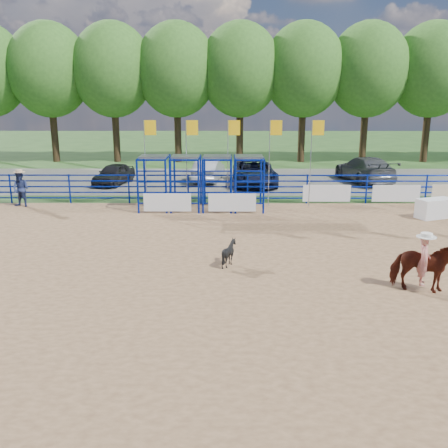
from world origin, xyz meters
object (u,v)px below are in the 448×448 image
at_px(announcer_table, 435,208).
at_px(car_a, 114,174).
at_px(calf, 229,253).
at_px(car_d, 365,169).
at_px(horse_and_rider, 424,263).
at_px(car_b, 209,170).
at_px(car_c, 255,173).
at_px(spectator_cowboy, 21,189).

height_order(announcer_table, car_a, car_a).
relative_size(calf, car_d, 0.15).
xyz_separation_m(horse_and_rider, car_b, (-6.63, 18.27, -0.17)).
distance_m(horse_and_rider, car_a, 21.11).
bearing_deg(car_b, announcer_table, 145.55).
distance_m(car_a, car_d, 15.64).
bearing_deg(car_d, car_c, -0.46).
distance_m(spectator_cowboy, car_c, 13.32).
bearing_deg(spectator_cowboy, car_b, 39.87).
relative_size(spectator_cowboy, car_b, 0.43).
relative_size(car_c, car_d, 0.98).
xyz_separation_m(horse_and_rider, spectator_cowboy, (-15.57, 10.81, 0.05)).
xyz_separation_m(car_a, car_d, (15.61, 1.00, 0.16)).
bearing_deg(spectator_cowboy, announcer_table, -6.43).
distance_m(car_a, car_c, 8.63).
bearing_deg(horse_and_rider, calf, 157.77).
distance_m(horse_and_rider, calf, 5.86).
bearing_deg(spectator_cowboy, horse_and_rider, -34.76).
bearing_deg(car_d, spectator_cowboy, 11.85).
xyz_separation_m(announcer_table, spectator_cowboy, (-19.41, 2.19, 0.47)).
height_order(announcer_table, horse_and_rider, horse_and_rider).
distance_m(calf, car_b, 16.11).
relative_size(spectator_cowboy, car_d, 0.33).
relative_size(announcer_table, car_b, 0.39).
bearing_deg(announcer_table, car_d, 93.81).
distance_m(announcer_table, calf, 11.25).
height_order(calf, car_d, car_d).
bearing_deg(car_d, horse_and_rider, 70.60).
bearing_deg(calf, car_d, -51.98).
height_order(horse_and_rider, car_c, horse_and_rider).
bearing_deg(car_d, car_a, -5.66).
xyz_separation_m(horse_and_rider, car_a, (-12.40, 17.08, -0.22)).
distance_m(announcer_table, car_b, 14.24).
bearing_deg(calf, horse_and_rider, -135.73).
bearing_deg(car_c, car_a, 177.74).
bearing_deg(spectator_cowboy, car_c, 27.67).
distance_m(car_c, car_d, 7.07).
bearing_deg(car_b, calf, 102.58).
xyz_separation_m(car_a, car_b, (5.77, 1.19, 0.05)).
xyz_separation_m(announcer_table, car_b, (-10.47, 9.65, 0.24)).
xyz_separation_m(announcer_table, car_d, (-0.63, 9.46, 0.35)).
bearing_deg(announcer_table, calf, -145.26).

